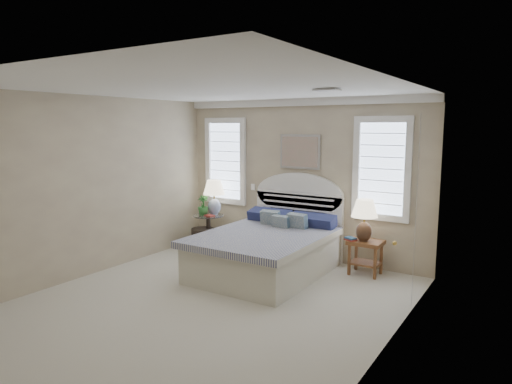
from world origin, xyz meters
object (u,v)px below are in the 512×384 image
object	(u,v)px
bed	(269,248)
floor_pot	(203,239)
side_table_left	(208,228)
lamp_right	(364,216)
nightstand_right	(366,250)
lamp_left	(214,193)

from	to	relation	value
bed	floor_pot	distance (m)	1.81
side_table_left	lamp_right	size ratio (longest dim) A/B	0.98
side_table_left	lamp_right	distance (m)	2.98
bed	lamp_right	bearing A→B (deg)	26.84
nightstand_right	floor_pot	bearing A→B (deg)	-176.69
bed	lamp_right	world-z (taller)	bed
lamp_right	lamp_left	bearing A→B (deg)	178.83
nightstand_right	lamp_left	bearing A→B (deg)	179.75
lamp_left	lamp_right	bearing A→B (deg)	-1.17
nightstand_right	bed	bearing A→B (deg)	-151.97
side_table_left	lamp_right	world-z (taller)	lamp_right
side_table_left	lamp_right	bearing A→B (deg)	1.06
side_table_left	nightstand_right	xyz separation A→B (m)	(2.95, 0.10, -0.00)
floor_pot	side_table_left	bearing A→B (deg)	45.41
bed	nightstand_right	world-z (taller)	bed
bed	nightstand_right	distance (m)	1.47
lamp_left	lamp_right	xyz separation A→B (m)	(2.87, -0.06, -0.10)
nightstand_right	floor_pot	world-z (taller)	nightstand_right
side_table_left	lamp_right	xyz separation A→B (m)	(2.93, 0.05, 0.54)
nightstand_right	lamp_left	size ratio (longest dim) A/B	0.82
floor_pot	lamp_right	bearing A→B (deg)	2.46
bed	side_table_left	bearing A→B (deg)	160.26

